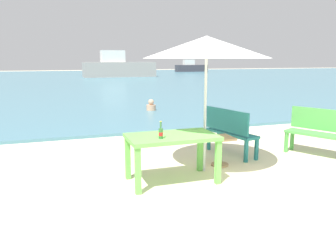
{
  "coord_description": "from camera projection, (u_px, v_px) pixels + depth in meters",
  "views": [
    {
      "loc": [
        -2.62,
        -3.34,
        1.93
      ],
      "look_at": [
        -0.44,
        3.0,
        0.6
      ],
      "focal_mm": 36.16,
      "sensor_mm": 36.0,
      "label": 1
    }
  ],
  "objects": [
    {
      "name": "bench_green_left",
      "position": [
        318.0,
        129.0,
        6.8
      ],
      "size": [
        0.86,
        1.23,
        0.95
      ],
      "color": "#4C9E47",
      "rests_on": "ground_plane"
    },
    {
      "name": "side_table_wood",
      "position": [
        220.0,
        147.0,
        6.19
      ],
      "size": [
        0.44,
        0.44,
        0.54
      ],
      "color": "tan",
      "rests_on": "ground_plane"
    },
    {
      "name": "boat_barge",
      "position": [
        191.0,
        67.0,
        51.26
      ],
      "size": [
        4.89,
        1.33,
        1.78
      ],
      "color": "#38383F",
      "rests_on": "sea_water"
    },
    {
      "name": "picnic_table_green",
      "position": [
        172.0,
        142.0,
        5.31
      ],
      "size": [
        1.4,
        0.8,
        0.76
      ],
      "color": "#60B24C",
      "rests_on": "ground_plane"
    },
    {
      "name": "ground_plane",
      "position": [
        277.0,
        213.0,
        4.31
      ],
      "size": [
        120.0,
        120.0,
        0.0
      ],
      "primitive_type": "plane",
      "color": "beige"
    },
    {
      "name": "beer_bottle_amber",
      "position": [
        161.0,
        132.0,
        5.05
      ],
      "size": [
        0.07,
        0.07,
        0.26
      ],
      "color": "#2D662D",
      "rests_on": "picnic_table_green"
    },
    {
      "name": "sea_water",
      "position": [
        80.0,
        79.0,
        32.13
      ],
      "size": [
        120.0,
        50.0,
        0.08
      ],
      "primitive_type": "cube",
      "color": "teal",
      "rests_on": "ground_plane"
    },
    {
      "name": "bench_teal_center",
      "position": [
        229.0,
        129.0,
        6.82
      ],
      "size": [
        0.63,
        1.25,
        0.95
      ],
      "color": "#237275",
      "rests_on": "ground_plane"
    },
    {
      "name": "boat_ferry",
      "position": [
        118.0,
        67.0,
        35.94
      ],
      "size": [
        7.57,
        2.07,
        2.75
      ],
      "color": "gray",
      "rests_on": "sea_water"
    },
    {
      "name": "patio_umbrella",
      "position": [
        207.0,
        47.0,
        5.53
      ],
      "size": [
        2.1,
        2.1,
        2.3
      ],
      "color": "silver",
      "rests_on": "ground_plane"
    },
    {
      "name": "swimmer_person",
      "position": [
        151.0,
        106.0,
        12.42
      ],
      "size": [
        0.34,
        0.34,
        0.41
      ],
      "color": "tan",
      "rests_on": "sea_water"
    }
  ]
}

